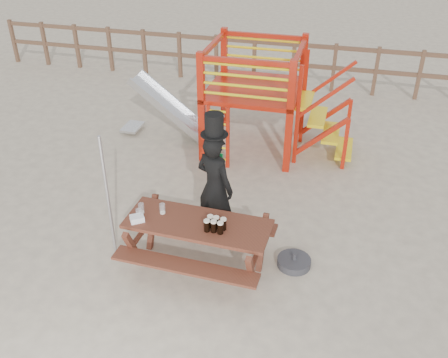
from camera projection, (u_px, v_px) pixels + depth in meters
ground at (186, 258)px, 7.12m from camera, size 60.00×60.00×0.00m
back_fence at (274, 58)px, 12.50m from camera, size 15.09×0.09×1.20m
playground_fort at (250, 96)px, 9.48m from camera, size 4.71×1.84×2.10m
picnic_table at (198, 239)px, 6.73m from camera, size 1.97×1.40×0.75m
man_with_hat at (215, 184)px, 7.13m from camera, size 0.73×0.62×1.99m
metal_pole at (108, 201)px, 6.62m from camera, size 0.04×0.04×1.93m
parasol_base at (294, 262)px, 6.96m from camera, size 0.47×0.47×0.20m
paper_bag at (137, 219)px, 6.59m from camera, size 0.23×0.22×0.08m
stout_pints at (215, 224)px, 6.41m from camera, size 0.28×0.19×0.17m
empty_glasses at (148, 211)px, 6.70m from camera, size 0.36×0.27×0.15m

